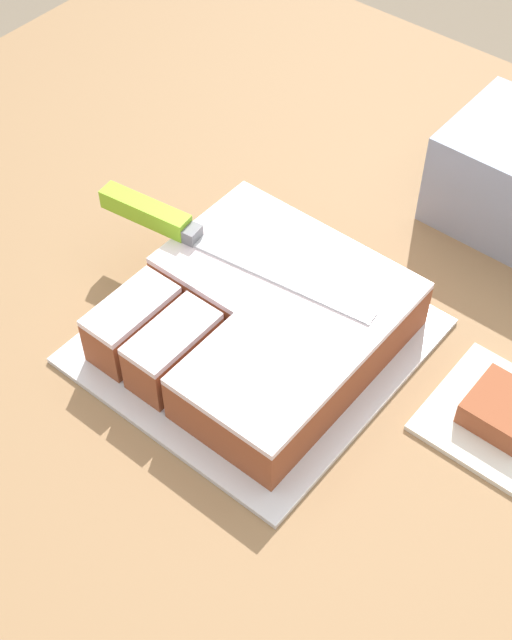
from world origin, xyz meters
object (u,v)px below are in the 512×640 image
knife (171,224)px  cake_board (256,341)px  brownie (502,411)px  cake (260,320)px

knife → cake_board: bearing=-16.4°
cake_board → knife: size_ratio=0.96×
cake_board → brownie: (0.24, 0.07, 0.02)m
cake → knife: 0.14m
cake_board → cake: bearing=45.8°
cake → knife: knife is taller
knife → brownie: knife is taller
knife → brownie: bearing=0.0°
cake_board → brownie: bearing=16.0°
cake → brownie: 0.25m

